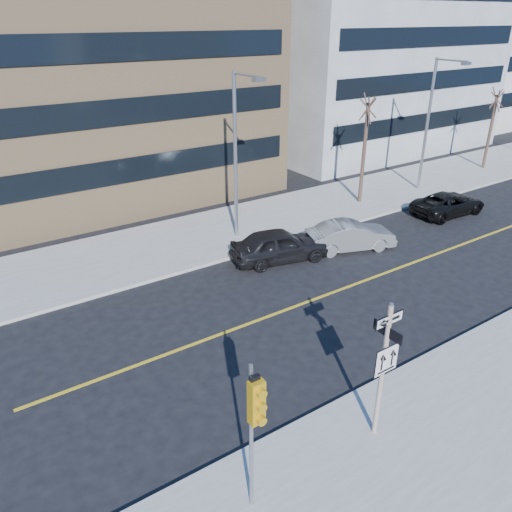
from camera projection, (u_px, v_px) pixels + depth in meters
ground at (315, 385)px, 15.51m from camera, size 120.00×120.00×0.00m
far_sidewalk at (406, 185)px, 33.48m from camera, size 66.00×6.00×0.15m
road_centerline at (450, 249)px, 24.52m from camera, size 40.00×0.14×0.01m
sign_pole at (384, 364)px, 12.57m from camera, size 0.92×0.92×4.06m
traffic_signal at (255, 413)px, 10.19m from camera, size 0.32×0.45×4.00m
parked_car_a at (279, 245)px, 23.06m from camera, size 2.79×4.86×1.56m
parked_car_b at (351, 236)px, 24.22m from camera, size 2.83×4.56×1.42m
parked_car_c at (449, 204)px, 28.57m from camera, size 2.36×4.71×1.28m
streetlight_a at (238, 147)px, 23.49m from camera, size 0.55×2.25×8.00m
streetlight_b at (432, 117)px, 30.52m from camera, size 0.55×2.25×8.00m
street_tree_west at (368, 111)px, 28.08m from camera, size 1.80×1.80×6.35m
street_tree_east at (496, 101)px, 35.08m from camera, size 1.80×1.80×5.75m
building_brick at (90, 40)px, 31.28m from camera, size 18.00×18.00×18.00m
building_grey_mid at (355, 53)px, 42.23m from camera, size 20.00×16.00×15.00m
building_grey_far at (475, 39)px, 54.80m from camera, size 18.00×18.00×16.00m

